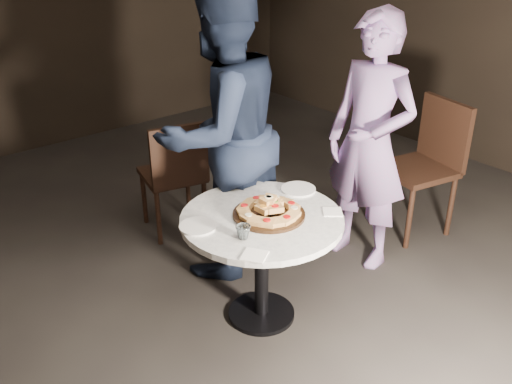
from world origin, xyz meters
TOP-DOWN VIEW (x-y plane):
  - floor at (0.00, 0.00)m, footprint 7.00×7.00m
  - table at (-0.07, 0.04)m, footprint 1.11×1.11m
  - serving_board at (-0.04, 0.02)m, footprint 0.50×0.50m
  - focaccia_pile at (-0.03, 0.02)m, footprint 0.36×0.35m
  - plate_left at (-0.41, 0.17)m, footprint 0.24×0.24m
  - plate_right at (0.30, 0.15)m, footprint 0.25×0.25m
  - water_glass at (-0.29, -0.07)m, footprint 0.10×0.10m
  - napkin_near at (-0.35, -0.24)m, footprint 0.16×0.16m
  - napkin_far at (0.26, -0.17)m, footprint 0.15×0.15m
  - chair_far at (0.08, 1.16)m, footprint 0.50×0.51m
  - chair_right at (1.54, 0.08)m, footprint 0.56×0.54m
  - diner_navy at (0.10, 0.63)m, footprint 0.95×0.76m
  - diner_teal at (0.88, 0.11)m, footprint 0.45×0.64m

SIDE VIEW (x-z plane):
  - floor at x=0.00m, z-range 0.00..0.00m
  - chair_far at x=0.08m, z-range 0.07..0.95m
  - table at x=-0.07m, z-range 0.21..0.88m
  - chair_right at x=1.54m, z-range 0.08..1.05m
  - napkin_far at x=0.26m, z-range 0.67..0.68m
  - napkin_near at x=-0.35m, z-range 0.67..0.68m
  - plate_left at x=-0.41m, z-range 0.67..0.68m
  - plate_right at x=0.30m, z-range 0.67..0.68m
  - serving_board at x=-0.04m, z-range 0.67..0.69m
  - water_glass at x=-0.29m, z-range 0.67..0.74m
  - focaccia_pile at x=-0.03m, z-range 0.67..0.76m
  - diner_teal at x=0.88m, z-range 0.00..1.67m
  - diner_navy at x=0.10m, z-range 0.00..1.87m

